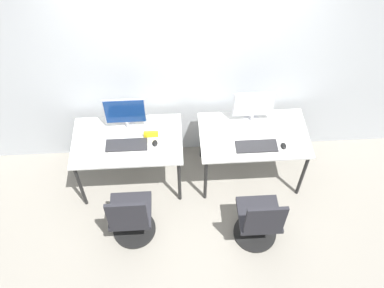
% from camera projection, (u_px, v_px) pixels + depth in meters
% --- Properties ---
extents(ground_plane, '(20.00, 20.00, 0.00)m').
position_uv_depth(ground_plane, '(193.00, 201.00, 5.08)').
color(ground_plane, gray).
extents(wall_back, '(12.00, 0.05, 2.80)m').
position_uv_depth(wall_back, '(188.00, 63.00, 4.53)').
color(wall_back, '#B7BCC1').
rests_on(wall_back, ground_plane).
extents(desk_left, '(1.21, 0.73, 0.76)m').
position_uv_depth(desk_left, '(128.00, 145.00, 4.76)').
color(desk_left, silver).
rests_on(desk_left, ground_plane).
extents(monitor_left, '(0.46, 0.19, 0.43)m').
position_uv_depth(monitor_left, '(125.00, 113.00, 4.64)').
color(monitor_left, '#B2B2B7').
rests_on(monitor_left, desk_left).
extents(keyboard_left, '(0.45, 0.17, 0.02)m').
position_uv_depth(keyboard_left, '(127.00, 145.00, 4.64)').
color(keyboard_left, '#262628').
rests_on(keyboard_left, desk_left).
extents(mouse_left, '(0.06, 0.09, 0.03)m').
position_uv_depth(mouse_left, '(155.00, 143.00, 4.65)').
color(mouse_left, black).
rests_on(mouse_left, desk_left).
extents(office_chair_left, '(0.48, 0.48, 0.89)m').
position_uv_depth(office_chair_left, '(131.00, 218.00, 4.53)').
color(office_chair_left, black).
rests_on(office_chair_left, ground_plane).
extents(desk_right, '(1.21, 0.73, 0.76)m').
position_uv_depth(desk_right, '(253.00, 139.00, 4.81)').
color(desk_right, silver).
rests_on(desk_right, ground_plane).
extents(monitor_right, '(0.46, 0.19, 0.43)m').
position_uv_depth(monitor_right, '(253.00, 106.00, 4.70)').
color(monitor_right, '#B2B2B7').
rests_on(monitor_right, desk_right).
extents(keyboard_right, '(0.45, 0.17, 0.02)m').
position_uv_depth(keyboard_right, '(257.00, 146.00, 4.63)').
color(keyboard_right, '#262628').
rests_on(keyboard_right, desk_right).
extents(mouse_right, '(0.06, 0.09, 0.03)m').
position_uv_depth(mouse_right, '(284.00, 146.00, 4.62)').
color(mouse_right, black).
rests_on(mouse_right, desk_right).
extents(office_chair_right, '(0.48, 0.48, 0.89)m').
position_uv_depth(office_chair_right, '(259.00, 222.00, 4.50)').
color(office_chair_right, black).
rests_on(office_chair_right, ground_plane).
extents(placard_left, '(0.16, 0.03, 0.08)m').
position_uv_depth(placard_left, '(151.00, 134.00, 4.70)').
color(placard_left, yellow).
rests_on(placard_left, desk_left).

